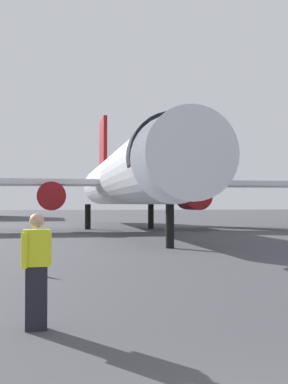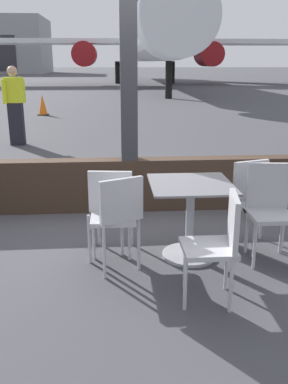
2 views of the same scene
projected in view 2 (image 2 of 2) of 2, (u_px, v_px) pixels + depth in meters
The scene contains 11 objects.
ground_plane at pixel (114, 80), 43.54m from camera, with size 220.00×220.00×0.00m, color #424247.
window_frame at pixel (129, 107), 5.06m from camera, with size 7.96×0.24×3.70m.
dining_table at pixel (190, 216), 4.00m from camera, with size 0.76×0.76×0.74m.
cafe_chair_window_left at pixel (112, 204), 3.98m from camera, with size 0.42×0.42×0.88m.
cafe_chair_window_right at pixel (219, 239), 3.22m from camera, with size 0.44×0.44×0.88m.
cafe_chair_aisle_left at pixel (255, 197), 4.24m from camera, with size 0.48×0.48×0.87m.
cafe_chair_aisle_right at pixel (269, 204), 3.95m from camera, with size 0.42×0.42×0.92m.
cafe_chair_side_extra at pixel (117, 214), 3.70m from camera, with size 0.51×0.51×0.89m.
airplane at pixel (147, 37), 33.56m from camera, with size 31.76×34.24×10.55m.
ground_crew_worker at pixel (15, 105), 9.39m from camera, with size 0.44×0.42×1.74m.
traffic_cone at pixel (43, 105), 14.96m from camera, with size 0.36×0.36×0.72m.
Camera 2 is at (-0.20, -5.13, 1.82)m, focal length 39.36 mm.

